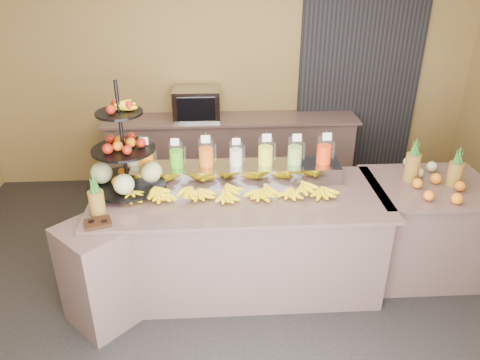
{
  "coord_description": "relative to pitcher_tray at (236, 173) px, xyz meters",
  "views": [
    {
      "loc": [
        -0.19,
        -3.16,
        2.85
      ],
      "look_at": [
        0.0,
        0.3,
        1.07
      ],
      "focal_mm": 35.0,
      "sensor_mm": 36.0,
      "label": 1
    }
  ],
  "objects": [
    {
      "name": "ground",
      "position": [
        0.02,
        -0.58,
        -1.01
      ],
      "size": [
        6.0,
        6.0,
        0.0
      ],
      "primitive_type": "plane",
      "color": "black",
      "rests_on": "ground"
    },
    {
      "name": "juice_pitcher_orange_a",
      "position": [
        -0.78,
        -0.0,
        0.18
      ],
      "size": [
        0.13,
        0.13,
        0.32
      ],
      "color": "silver",
      "rests_on": "pitcher_tray"
    },
    {
      "name": "pitcher_tray",
      "position": [
        0.0,
        0.0,
        0.0
      ],
      "size": [
        1.85,
        0.3,
        0.15
      ],
      "primitive_type": "cube",
      "color": "gray",
      "rests_on": "buffet_counter"
    },
    {
      "name": "buffet_counter",
      "position": [
        -0.1,
        -0.32,
        -0.54
      ],
      "size": [
        2.75,
        1.25,
        0.93
      ],
      "color": "gray",
      "rests_on": "ground"
    },
    {
      "name": "right_fruit_pile",
      "position": [
        1.72,
        -0.24,
        0.01
      ],
      "size": [
        0.48,
        0.46,
        0.25
      ],
      "color": "brown",
      "rests_on": "right_counter"
    },
    {
      "name": "back_ledge",
      "position": [
        0.02,
        1.67,
        -0.54
      ],
      "size": [
        3.1,
        0.55,
        0.93
      ],
      "color": "gray",
      "rests_on": "ground"
    },
    {
      "name": "juice_pitcher_lime",
      "position": [
        0.52,
        -0.0,
        0.18
      ],
      "size": [
        0.13,
        0.14,
        0.32
      ],
      "color": "silver",
      "rests_on": "pitcher_tray"
    },
    {
      "name": "right_counter",
      "position": [
        1.72,
        -0.18,
        -0.54
      ],
      "size": [
        1.08,
        0.88,
        0.93
      ],
      "color": "gray",
      "rests_on": "ground"
    },
    {
      "name": "pineapple_left_a",
      "position": [
        -1.11,
        -0.53,
        0.06
      ],
      "size": [
        0.12,
        0.12,
        0.37
      ],
      "rotation": [
        0.0,
        0.0,
        0.28
      ],
      "color": "brown",
      "rests_on": "buffet_counter"
    },
    {
      "name": "juice_pitcher_orange_c",
      "position": [
        0.78,
        -0.0,
        0.18
      ],
      "size": [
        0.13,
        0.14,
        0.32
      ],
      "color": "silver",
      "rests_on": "pitcher_tray"
    },
    {
      "name": "juice_pitcher_green",
      "position": [
        -0.52,
        -0.0,
        0.18
      ],
      "size": [
        0.12,
        0.13,
        0.3
      ],
      "color": "silver",
      "rests_on": "pitcher_tray"
    },
    {
      "name": "oven_warmer",
      "position": [
        -0.39,
        1.67,
        0.11
      ],
      "size": [
        0.55,
        0.39,
        0.37
      ],
      "primitive_type": "cube",
      "rotation": [
        0.0,
        0.0,
        -0.01
      ],
      "color": "gray",
      "rests_on": "back_ledge"
    },
    {
      "name": "juice_pitcher_lemon",
      "position": [
        0.26,
        -0.0,
        0.18
      ],
      "size": [
        0.13,
        0.14,
        0.32
      ],
      "color": "silver",
      "rests_on": "pitcher_tray"
    },
    {
      "name": "fruit_stand",
      "position": [
        -0.9,
        -0.11,
        0.17
      ],
      "size": [
        0.68,
        0.68,
        0.96
      ],
      "rotation": [
        0.0,
        0.0,
        -0.0
      ],
      "color": "black",
      "rests_on": "buffet_counter"
    },
    {
      "name": "juice_pitcher_orange_b",
      "position": [
        -0.26,
        -0.0,
        0.18
      ],
      "size": [
        0.13,
        0.14,
        0.32
      ],
      "color": "silver",
      "rests_on": "pitcher_tray"
    },
    {
      "name": "pineapple_left_b",
      "position": [
        -0.86,
        0.21,
        0.07
      ],
      "size": [
        0.12,
        0.12,
        0.39
      ],
      "rotation": [
        0.0,
        0.0,
        0.28
      ],
      "color": "brown",
      "rests_on": "buffet_counter"
    },
    {
      "name": "room_envelope",
      "position": [
        0.2,
        0.21,
        0.87
      ],
      "size": [
        6.04,
        5.02,
        2.82
      ],
      "color": "olive",
      "rests_on": "ground"
    },
    {
      "name": "condiment_caddy",
      "position": [
        -1.08,
        -0.68,
        -0.06
      ],
      "size": [
        0.23,
        0.2,
        0.03
      ],
      "primitive_type": "cube",
      "rotation": [
        0.0,
        0.0,
        0.34
      ],
      "color": "black",
      "rests_on": "buffet_counter"
    },
    {
      "name": "juice_pitcher_milk",
      "position": [
        -0.0,
        -0.0,
        0.17
      ],
      "size": [
        0.12,
        0.12,
        0.29
      ],
      "color": "silver",
      "rests_on": "pitcher_tray"
    },
    {
      "name": "banana_heap",
      "position": [
        -0.08,
        -0.3,
        -0.01
      ],
      "size": [
        1.83,
        0.17,
        0.15
      ],
      "color": "yellow",
      "rests_on": "buffet_counter"
    }
  ]
}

